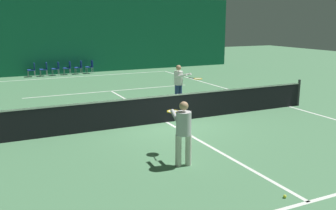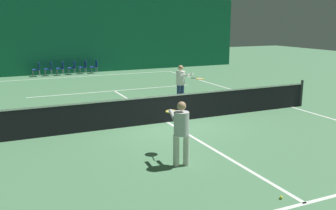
{
  "view_description": "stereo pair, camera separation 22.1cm",
  "coord_description": "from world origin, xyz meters",
  "px_view_note": "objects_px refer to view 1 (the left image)",
  "views": [
    {
      "loc": [
        -5.29,
        -11.18,
        3.42
      ],
      "look_at": [
        -0.53,
        -1.21,
        0.9
      ],
      "focal_mm": 40.0,
      "sensor_mm": 36.0,
      "label": 1
    },
    {
      "loc": [
        -5.09,
        -11.27,
        3.42
      ],
      "look_at": [
        -0.53,
        -1.21,
        0.9
      ],
      "focal_mm": 40.0,
      "sensor_mm": 36.0,
      "label": 2
    }
  ],
  "objects_px": {
    "player_near": "(183,128)",
    "courtside_chair_3": "(68,67)",
    "player_far": "(179,81)",
    "courtside_chair_0": "(32,69)",
    "tennis_net": "(167,108)",
    "tennis_ball": "(285,196)",
    "courtside_chair_1": "(45,68)",
    "courtside_chair_5": "(90,66)",
    "courtside_chair_4": "(79,66)",
    "courtside_chair_2": "(56,68)"
  },
  "relations": [
    {
      "from": "courtside_chair_0",
      "to": "courtside_chair_1",
      "type": "height_order",
      "value": "same"
    },
    {
      "from": "courtside_chair_1",
      "to": "tennis_ball",
      "type": "bearing_deg",
      "value": 5.73
    },
    {
      "from": "tennis_ball",
      "to": "tennis_net",
      "type": "bearing_deg",
      "value": 87.2
    },
    {
      "from": "courtside_chair_1",
      "to": "courtside_chair_4",
      "type": "bearing_deg",
      "value": 90.0
    },
    {
      "from": "player_near",
      "to": "courtside_chair_2",
      "type": "relative_size",
      "value": 1.88
    },
    {
      "from": "courtside_chair_1",
      "to": "tennis_ball",
      "type": "relative_size",
      "value": 12.73
    },
    {
      "from": "tennis_net",
      "to": "courtside_chair_1",
      "type": "distance_m",
      "value": 13.3
    },
    {
      "from": "tennis_net",
      "to": "courtside_chair_1",
      "type": "xyz_separation_m",
      "value": [
        -2.22,
        13.11,
        -0.03
      ]
    },
    {
      "from": "courtside_chair_5",
      "to": "player_near",
      "type": "bearing_deg",
      "value": -6.7
    },
    {
      "from": "tennis_net",
      "to": "tennis_ball",
      "type": "bearing_deg",
      "value": -92.8
    },
    {
      "from": "player_far",
      "to": "courtside_chair_2",
      "type": "distance_m",
      "value": 11.17
    },
    {
      "from": "player_far",
      "to": "courtside_chair_3",
      "type": "relative_size",
      "value": 1.92
    },
    {
      "from": "player_near",
      "to": "courtside_chair_5",
      "type": "relative_size",
      "value": 1.88
    },
    {
      "from": "tennis_net",
      "to": "courtside_chair_3",
      "type": "height_order",
      "value": "tennis_net"
    },
    {
      "from": "courtside_chair_1",
      "to": "courtside_chair_2",
      "type": "distance_m",
      "value": 0.72
    },
    {
      "from": "courtside_chair_5",
      "to": "courtside_chair_3",
      "type": "bearing_deg",
      "value": -90.0
    },
    {
      "from": "player_near",
      "to": "courtside_chair_2",
      "type": "distance_m",
      "value": 16.79
    },
    {
      "from": "tennis_net",
      "to": "tennis_ball",
      "type": "xyz_separation_m",
      "value": [
        -0.3,
        -6.06,
        -0.48
      ]
    },
    {
      "from": "courtside_chair_2",
      "to": "player_near",
      "type": "bearing_deg",
      "value": 0.66
    },
    {
      "from": "courtside_chair_5",
      "to": "tennis_ball",
      "type": "xyz_separation_m",
      "value": [
        -0.96,
        -19.18,
        -0.45
      ]
    },
    {
      "from": "courtside_chair_0",
      "to": "courtside_chair_5",
      "type": "distance_m",
      "value": 3.61
    },
    {
      "from": "player_near",
      "to": "courtside_chair_1",
      "type": "xyz_separation_m",
      "value": [
        -0.91,
        16.78,
        -0.44
      ]
    },
    {
      "from": "player_near",
      "to": "courtside_chair_0",
      "type": "height_order",
      "value": "player_near"
    },
    {
      "from": "courtside_chair_4",
      "to": "tennis_ball",
      "type": "xyz_separation_m",
      "value": [
        -0.24,
        -19.18,
        -0.45
      ]
    },
    {
      "from": "tennis_net",
      "to": "player_near",
      "type": "bearing_deg",
      "value": -109.59
    },
    {
      "from": "courtside_chair_1",
      "to": "courtside_chair_2",
      "type": "height_order",
      "value": "same"
    },
    {
      "from": "courtside_chair_2",
      "to": "courtside_chair_3",
      "type": "xyz_separation_m",
      "value": [
        0.72,
        0.0,
        0.0
      ]
    },
    {
      "from": "courtside_chair_2",
      "to": "courtside_chair_4",
      "type": "bearing_deg",
      "value": 90.0
    },
    {
      "from": "tennis_net",
      "to": "player_near",
      "type": "height_order",
      "value": "player_near"
    },
    {
      "from": "courtside_chair_3",
      "to": "tennis_ball",
      "type": "bearing_deg",
      "value": 1.43
    },
    {
      "from": "courtside_chair_0",
      "to": "courtside_chair_5",
      "type": "xyz_separation_m",
      "value": [
        3.61,
        0.0,
        0.0
      ]
    },
    {
      "from": "courtside_chair_3",
      "to": "player_near",
      "type": "bearing_deg",
      "value": -1.8
    },
    {
      "from": "player_near",
      "to": "tennis_ball",
      "type": "bearing_deg",
      "value": -145.86
    },
    {
      "from": "tennis_net",
      "to": "courtside_chair_0",
      "type": "xyz_separation_m",
      "value": [
        -2.94,
        13.11,
        -0.03
      ]
    },
    {
      "from": "courtside_chair_4",
      "to": "courtside_chair_5",
      "type": "height_order",
      "value": "same"
    },
    {
      "from": "courtside_chair_1",
      "to": "courtside_chair_5",
      "type": "xyz_separation_m",
      "value": [
        2.89,
        0.0,
        0.0
      ]
    },
    {
      "from": "player_far",
      "to": "courtside_chair_0",
      "type": "xyz_separation_m",
      "value": [
        -4.68,
        10.68,
        -0.46
      ]
    },
    {
      "from": "tennis_net",
      "to": "tennis_ball",
      "type": "distance_m",
      "value": 6.09
    },
    {
      "from": "courtside_chair_2",
      "to": "courtside_chair_4",
      "type": "relative_size",
      "value": 1.0
    },
    {
      "from": "tennis_net",
      "to": "courtside_chair_3",
      "type": "distance_m",
      "value": 13.14
    },
    {
      "from": "tennis_net",
      "to": "player_near",
      "type": "distance_m",
      "value": 3.91
    },
    {
      "from": "player_near",
      "to": "courtside_chair_1",
      "type": "relative_size",
      "value": 1.88
    },
    {
      "from": "player_near",
      "to": "courtside_chair_3",
      "type": "bearing_deg",
      "value": 9.53
    },
    {
      "from": "courtside_chair_3",
      "to": "courtside_chair_4",
      "type": "height_order",
      "value": "same"
    },
    {
      "from": "player_far",
      "to": "courtside_chair_1",
      "type": "bearing_deg",
      "value": 174.24
    },
    {
      "from": "courtside_chair_4",
      "to": "tennis_ball",
      "type": "height_order",
      "value": "courtside_chair_4"
    },
    {
      "from": "courtside_chair_0",
      "to": "courtside_chair_3",
      "type": "relative_size",
      "value": 1.0
    },
    {
      "from": "courtside_chair_3",
      "to": "courtside_chair_5",
      "type": "distance_m",
      "value": 1.44
    },
    {
      "from": "tennis_net",
      "to": "player_far",
      "type": "distance_m",
      "value": 3.02
    },
    {
      "from": "tennis_ball",
      "to": "player_near",
      "type": "bearing_deg",
      "value": 112.81
    }
  ]
}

